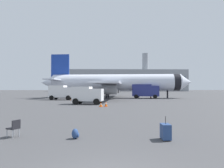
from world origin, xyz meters
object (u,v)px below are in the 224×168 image
at_px(airplane_at_gate, 115,83).
at_px(traveller_backpack, 75,134).
at_px(gate_chair, 14,127).
at_px(rolling_suitcase, 166,131).
at_px(safety_cone_outer, 106,104).
at_px(safety_cone_far, 101,104).
at_px(cargo_van, 87,94).
at_px(fuel_truck, 146,91).
at_px(safety_cone_near, 72,99).
at_px(service_truck, 61,92).
at_px(safety_cone_mid, 151,96).

distance_m(airplane_at_gate, traveller_backpack, 38.70).
bearing_deg(airplane_at_gate, gate_chair, -99.78).
bearing_deg(rolling_suitcase, safety_cone_outer, 99.41).
height_order(airplane_at_gate, safety_cone_far, airplane_at_gate).
height_order(cargo_van, safety_cone_far, cargo_van).
bearing_deg(cargo_van, safety_cone_far, -63.00).
height_order(rolling_suitcase, gate_chair, rolling_suitcase).
xyz_separation_m(fuel_truck, safety_cone_near, (-15.64, -6.89, -1.43)).
xyz_separation_m(cargo_van, safety_cone_far, (2.09, -4.10, -1.16)).
relative_size(cargo_van, traveller_backpack, 9.76).
relative_size(airplane_at_gate, service_truck, 7.07).
xyz_separation_m(safety_cone_near, safety_cone_mid, (17.05, 7.88, 0.07)).
bearing_deg(service_truck, traveller_backpack, -76.53).
relative_size(safety_cone_far, rolling_suitcase, 0.54).
relative_size(service_truck, safety_cone_outer, 8.14).
distance_m(service_truck, fuel_truck, 18.68).
bearing_deg(gate_chair, rolling_suitcase, -5.32).
bearing_deg(traveller_backpack, fuel_truck, 74.05).
relative_size(airplane_at_gate, safety_cone_far, 60.63).
xyz_separation_m(airplane_at_gate, safety_cone_far, (-2.72, -22.08, -3.37)).
relative_size(safety_cone_far, safety_cone_outer, 0.95).
bearing_deg(safety_cone_far, safety_cone_near, 114.11).
relative_size(traveller_backpack, gate_chair, 0.56).
height_order(safety_cone_mid, gate_chair, gate_chair).
relative_size(rolling_suitcase, gate_chair, 1.28).
bearing_deg(airplane_at_gate, safety_cone_mid, -5.92).
bearing_deg(airplane_at_gate, traveller_backpack, -95.20).
height_order(safety_cone_near, safety_cone_far, safety_cone_near).
bearing_deg(cargo_van, safety_cone_near, 112.78).
distance_m(fuel_truck, traveller_backpack, 38.03).
xyz_separation_m(airplane_at_gate, safety_cone_mid, (8.36, -0.87, -3.25)).
xyz_separation_m(service_truck, traveller_backpack, (7.56, -31.54, -1.37)).
bearing_deg(safety_cone_far, safety_cone_outer, 31.53).
bearing_deg(safety_cone_mid, safety_cone_far, -117.58).
distance_m(traveller_backpack, gate_chair, 3.10).
relative_size(cargo_van, safety_cone_mid, 5.64).
relative_size(fuel_truck, safety_cone_near, 9.28).
bearing_deg(traveller_backpack, safety_cone_outer, 85.05).
height_order(safety_cone_far, gate_chair, gate_chair).
bearing_deg(service_truck, airplane_at_gate, 31.81).
relative_size(safety_cone_near, safety_cone_far, 1.17).
relative_size(safety_cone_far, gate_chair, 0.69).
height_order(service_truck, traveller_backpack, service_truck).
distance_m(airplane_at_gate, rolling_suitcase, 38.86).
xyz_separation_m(fuel_truck, safety_cone_far, (-9.67, -20.23, -1.48)).
bearing_deg(airplane_at_gate, safety_cone_near, -134.80).
bearing_deg(airplane_at_gate, rolling_suitcase, -88.85).
bearing_deg(safety_cone_outer, safety_cone_mid, 63.42).
bearing_deg(traveller_backpack, safety_cone_mid, 72.46).
distance_m(safety_cone_near, safety_cone_far, 14.61).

